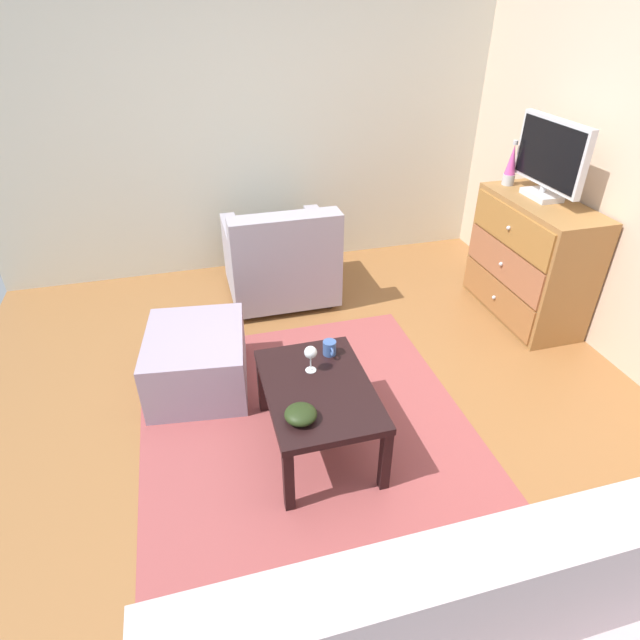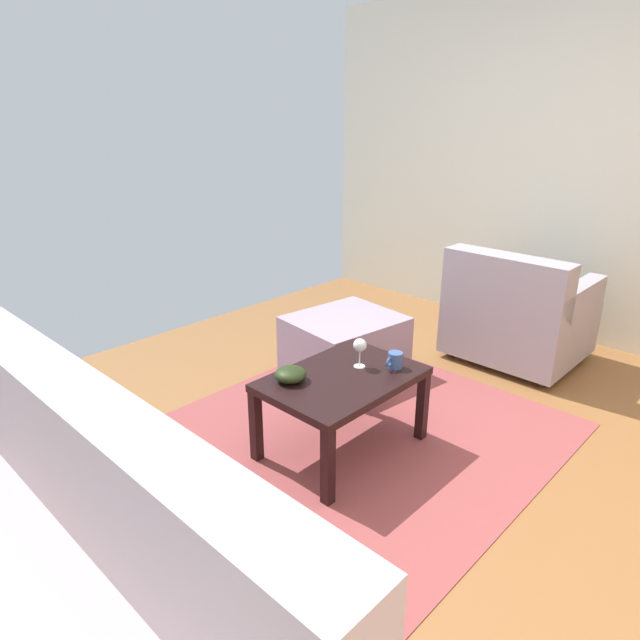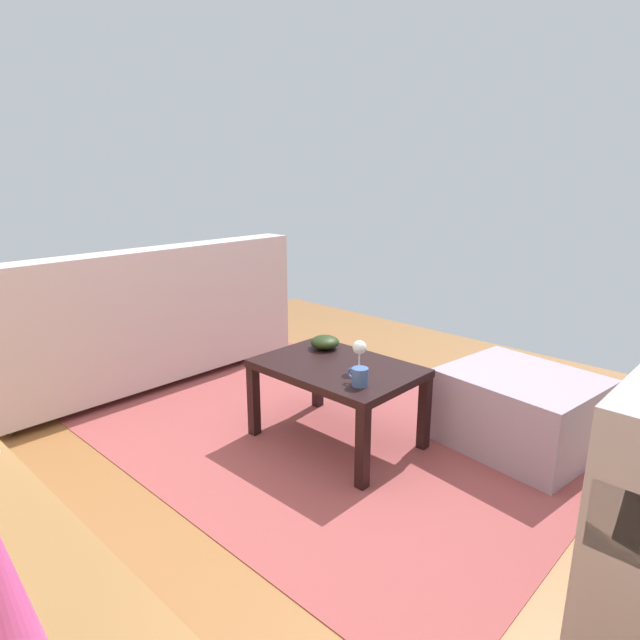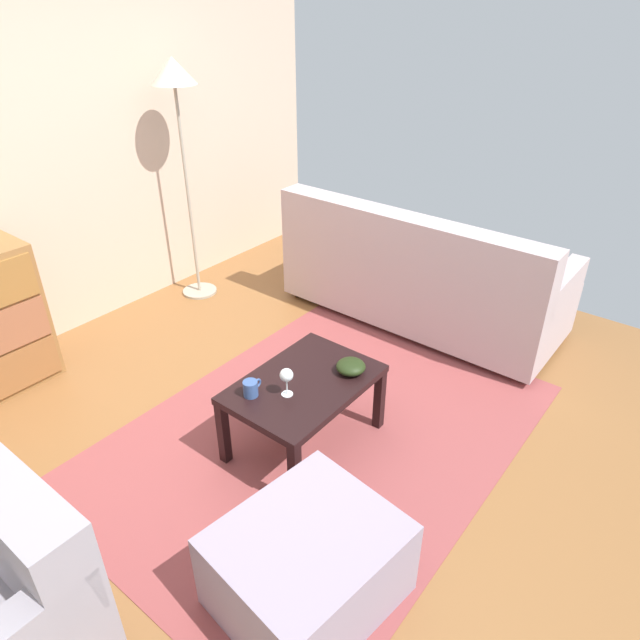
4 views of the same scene
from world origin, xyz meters
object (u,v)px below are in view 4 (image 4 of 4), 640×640
(coffee_table, at_px, (304,390))
(standing_lamp, at_px, (176,96))
(wine_glass, at_px, (286,376))
(couch_large, at_px, (419,278))
(bowl_decorative, at_px, (351,366))
(ottoman, at_px, (308,566))
(mug, at_px, (251,388))

(coffee_table, height_order, standing_lamp, standing_lamp)
(wine_glass, distance_m, couch_large, 1.76)
(coffee_table, distance_m, bowl_decorative, 0.28)
(coffee_table, xyz_separation_m, ottoman, (-0.71, -0.61, -0.17))
(couch_large, bearing_deg, mug, -177.74)
(coffee_table, height_order, mug, mug)
(bowl_decorative, relative_size, standing_lamp, 0.09)
(couch_large, bearing_deg, coffee_table, -172.56)
(couch_large, bearing_deg, standing_lamp, 114.13)
(mug, relative_size, ottoman, 0.16)
(standing_lamp, bearing_deg, ottoman, -122.46)
(mug, bearing_deg, couch_large, 2.26)
(standing_lamp, bearing_deg, mug, -122.83)
(ottoman, relative_size, standing_lamp, 0.39)
(coffee_table, relative_size, mug, 7.06)
(standing_lamp, bearing_deg, coffee_table, -114.75)
(wine_glass, bearing_deg, bowl_decorative, -21.44)
(mug, xyz_separation_m, couch_large, (1.85, 0.07, -0.12))
(couch_large, bearing_deg, ottoman, -160.54)
(coffee_table, xyz_separation_m, mug, (-0.26, 0.14, 0.10))
(wine_glass, xyz_separation_m, ottoman, (-0.57, -0.60, -0.35))
(bowl_decorative, bearing_deg, mug, 149.42)
(ottoman, bearing_deg, wine_glass, 46.43)
(wine_glass, bearing_deg, ottoman, -133.57)
(bowl_decorative, distance_m, ottoman, 1.07)
(couch_large, distance_m, standing_lamp, 2.17)
(wine_glass, distance_m, ottoman, 0.90)
(bowl_decorative, bearing_deg, standing_lamp, 72.41)
(couch_large, height_order, standing_lamp, standing_lamp)
(mug, height_order, couch_large, couch_large)
(coffee_table, bearing_deg, standing_lamp, 65.25)
(couch_large, distance_m, ottoman, 2.45)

